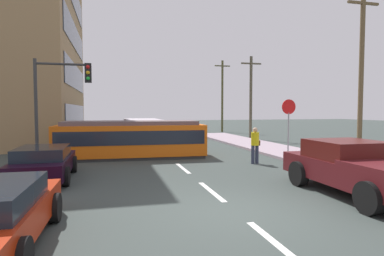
{
  "coord_description": "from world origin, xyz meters",
  "views": [
    {
      "loc": [
        -2.92,
        -7.19,
        2.47
      ],
      "look_at": [
        1.1,
        8.76,
        1.55
      ],
      "focal_mm": 30.08,
      "sensor_mm": 36.0,
      "label": 1
    }
  ],
  "objects": [
    {
      "name": "city_bus",
      "position": [
        -0.67,
        16.8,
        1.03
      ],
      "size": [
        2.57,
        5.55,
        1.8
      ],
      "color": "#B6ABB5",
      "rests_on": "ground"
    },
    {
      "name": "lane_stripe_0",
      "position": [
        0.0,
        -2.0,
        0.01
      ],
      "size": [
        0.16,
        2.4,
        0.01
      ],
      "primitive_type": "cube",
      "color": "silver",
      "rests_on": "ground"
    },
    {
      "name": "ground_plane",
      "position": [
        0.0,
        10.0,
        0.0
      ],
      "size": [
        120.0,
        120.0,
        0.0
      ],
      "primitive_type": "plane",
      "color": "#37403D"
    },
    {
      "name": "utility_pole_near",
      "position": [
        9.51,
        6.73,
        4.42
      ],
      "size": [
        1.8,
        0.24,
        8.47
      ],
      "color": "brown",
      "rests_on": "ground"
    },
    {
      "name": "lane_stripe_1",
      "position": [
        0.0,
        2.0,
        0.01
      ],
      "size": [
        0.16,
        2.4,
        0.01
      ],
      "primitive_type": "cube",
      "color": "silver",
      "rests_on": "ground"
    },
    {
      "name": "utility_pole_far",
      "position": [
        9.32,
        27.35,
        4.2
      ],
      "size": [
        1.8,
        0.24,
        8.05
      ],
      "color": "#4F4D2B",
      "rests_on": "ground"
    },
    {
      "name": "traffic_light_mast",
      "position": [
        -5.08,
        7.69,
        3.25
      ],
      "size": [
        2.35,
        0.33,
        4.65
      ],
      "color": "#333333",
      "rests_on": "ground"
    },
    {
      "name": "streetcar_tram",
      "position": [
        -1.91,
        9.73,
        0.99
      ],
      "size": [
        7.6,
        2.84,
        1.91
      ],
      "color": "#E25E10",
      "rests_on": "ground"
    },
    {
      "name": "pedestrian_crossing",
      "position": [
        3.5,
        6.37,
        0.94
      ],
      "size": [
        0.5,
        0.36,
        1.67
      ],
      "color": "#2E3349",
      "rests_on": "ground"
    },
    {
      "name": "pickup_truck_parked",
      "position": [
        3.97,
        0.55,
        0.8
      ],
      "size": [
        2.33,
        5.03,
        1.55
      ],
      "color": "#4F1418",
      "rests_on": "ground"
    },
    {
      "name": "stop_sign",
      "position": [
        5.9,
        7.55,
        2.19
      ],
      "size": [
        0.76,
        0.07,
        2.88
      ],
      "color": "gray",
      "rests_on": "sidewalk_curb_right"
    },
    {
      "name": "lane_stripe_2",
      "position": [
        0.0,
        6.0,
        0.01
      ],
      "size": [
        0.16,
        2.4,
        0.01
      ],
      "primitive_type": "cube",
      "color": "silver",
      "rests_on": "ground"
    },
    {
      "name": "sidewalk_curb_right",
      "position": [
        6.8,
        6.0,
        0.07
      ],
      "size": [
        3.2,
        36.0,
        0.14
      ],
      "primitive_type": "cube",
      "color": "#A08C98",
      "rests_on": "ground"
    },
    {
      "name": "lane_stripe_3",
      "position": [
        0.0,
        15.73,
        0.01
      ],
      "size": [
        0.16,
        2.4,
        0.01
      ],
      "primitive_type": "cube",
      "color": "silver",
      "rests_on": "ground"
    },
    {
      "name": "lane_stripe_4",
      "position": [
        0.0,
        21.73,
        0.01
      ],
      "size": [
        0.16,
        2.4,
        0.01
      ],
      "primitive_type": "cube",
      "color": "silver",
      "rests_on": "ground"
    },
    {
      "name": "utility_pole_mid",
      "position": [
        8.61,
        18.13,
        3.68
      ],
      "size": [
        1.8,
        0.24,
        7.0
      ],
      "color": "brown",
      "rests_on": "ground"
    },
    {
      "name": "parked_sedan_mid",
      "position": [
        -5.25,
        4.97,
        0.62
      ],
      "size": [
        1.98,
        4.05,
        1.19
      ],
      "color": "black",
      "rests_on": "ground"
    }
  ]
}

